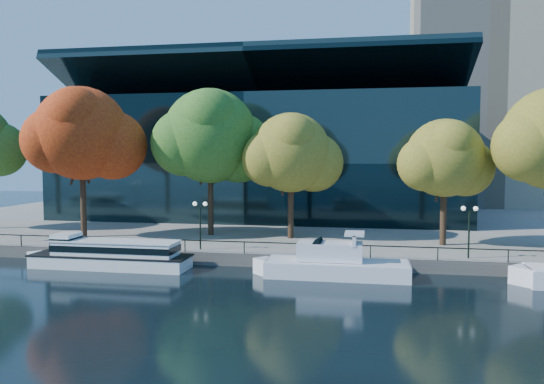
% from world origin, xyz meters
% --- Properties ---
extents(ground, '(160.00, 160.00, 0.00)m').
position_xyz_m(ground, '(0.00, 0.00, 0.00)').
color(ground, black).
rests_on(ground, ground).
extents(promenade, '(90.00, 67.08, 1.00)m').
position_xyz_m(promenade, '(0.00, 36.38, 0.50)').
color(promenade, slate).
rests_on(promenade, ground).
extents(railing, '(88.20, 0.08, 0.99)m').
position_xyz_m(railing, '(0.00, 3.25, 1.94)').
color(railing, black).
rests_on(railing, promenade).
extents(convention_building, '(50.00, 24.57, 21.43)m').
position_xyz_m(convention_building, '(-4.00, 31.79, 8.51)').
color(convention_building, black).
rests_on(convention_building, ground).
extents(office_tower, '(22.50, 22.50, 65.90)m').
position_xyz_m(office_tower, '(28.00, 55.00, 33.02)').
color(office_tower, tan).
rests_on(office_tower, ground).
extents(tour_boat, '(13.99, 3.12, 2.65)m').
position_xyz_m(tour_boat, '(-10.59, 0.64, 1.13)').
color(tour_boat, white).
rests_on(tour_boat, ground).
extents(cruiser_near, '(11.53, 2.97, 3.34)m').
position_xyz_m(cruiser_near, '(7.14, 0.49, 1.04)').
color(cruiser_near, white).
rests_on(cruiser_near, ground).
extents(tree_1, '(11.20, 9.18, 14.47)m').
position_xyz_m(tree_1, '(-17.18, 8.99, 10.80)').
color(tree_1, black).
rests_on(tree_1, promenade).
extents(tree_2, '(11.64, 9.54, 14.46)m').
position_xyz_m(tree_2, '(-5.42, 12.46, 10.60)').
color(tree_2, black).
rests_on(tree_2, promenade).
extents(tree_3, '(9.44, 7.74, 11.93)m').
position_xyz_m(tree_3, '(2.67, 11.81, 8.99)').
color(tree_3, black).
rests_on(tree_3, promenade).
extents(tree_4, '(8.55, 7.01, 11.09)m').
position_xyz_m(tree_4, '(16.44, 10.40, 8.52)').
color(tree_4, black).
rests_on(tree_4, promenade).
extents(lamp_1, '(1.26, 0.36, 4.03)m').
position_xyz_m(lamp_1, '(-4.09, 4.50, 3.98)').
color(lamp_1, black).
rests_on(lamp_1, promenade).
extents(lamp_2, '(1.26, 0.36, 4.03)m').
position_xyz_m(lamp_2, '(17.42, 4.50, 3.98)').
color(lamp_2, black).
rests_on(lamp_2, promenade).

